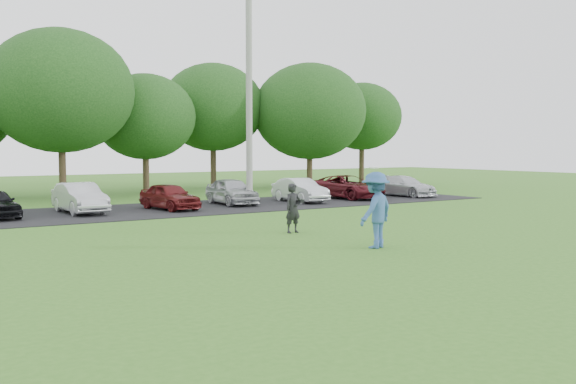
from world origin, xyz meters
TOP-DOWN VIEW (x-y plane):
  - ground at (0.00, 0.00)m, footprint 100.00×100.00m
  - parking_lot at (0.00, 13.00)m, footprint 32.00×6.50m
  - utility_pole at (3.85, 12.53)m, footprint 0.28×0.28m
  - frisbee_player at (0.66, 0.36)m, footprint 1.45×1.12m
  - camera_bystander at (0.49, 3.96)m, footprint 0.58×0.44m
  - parked_cars at (-0.33, 13.08)m, footprint 28.67×4.67m
  - tree_row at (1.51, 22.76)m, footprint 42.39×9.85m

SIDE VIEW (x-z plane):
  - ground at x=0.00m, z-range 0.00..0.00m
  - parking_lot at x=0.00m, z-range 0.00..0.03m
  - parked_cars at x=-0.33m, z-range 0.00..1.21m
  - camera_bystander at x=0.49m, z-range 0.00..1.52m
  - frisbee_player at x=0.66m, z-range -0.07..2.06m
  - utility_pole at x=3.85m, z-range 0.00..9.19m
  - tree_row at x=1.51m, z-range 0.59..9.23m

